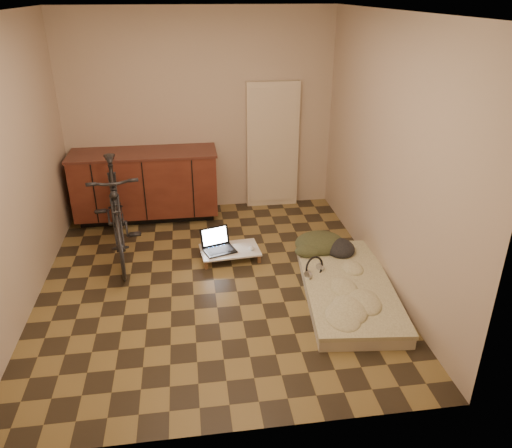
{
  "coord_description": "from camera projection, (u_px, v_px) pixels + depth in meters",
  "views": [
    {
      "loc": [
        -0.2,
        -4.49,
        2.78
      ],
      "look_at": [
        0.47,
        0.15,
        0.55
      ],
      "focal_mm": 35.0,
      "sensor_mm": 36.0,
      "label": 1
    }
  ],
  "objects": [
    {
      "name": "bicycle",
      "position": [
        115.0,
        205.0,
        5.51
      ],
      "size": [
        0.82,
        1.92,
        1.2
      ],
      "primitive_type": "imported",
      "rotation": [
        0.0,
        0.0,
        0.15
      ],
      "color": "black",
      "rests_on": "ground"
    },
    {
      "name": "appliance_panel",
      "position": [
        272.0,
        146.0,
        6.73
      ],
      "size": [
        0.7,
        0.1,
        1.7
      ],
      "primitive_type": "cube",
      "color": "beige",
      "rests_on": "ground"
    },
    {
      "name": "laptop",
      "position": [
        218.0,
        245.0,
        5.6
      ],
      "size": [
        0.41,
        0.39,
        0.23
      ],
      "rotation": [
        0.0,
        0.0,
        0.3
      ],
      "color": "black",
      "rests_on": "lap_desk"
    },
    {
      "name": "mouse",
      "position": [
        251.0,
        248.0,
        5.61
      ],
      "size": [
        0.08,
        0.11,
        0.04
      ],
      "primitive_type": "ellipsoid",
      "rotation": [
        0.0,
        0.0,
        0.16
      ],
      "color": "silver",
      "rests_on": "lap_desk"
    },
    {
      "name": "room_shell",
      "position": [
        209.0,
        162.0,
        4.68
      ],
      "size": [
        3.5,
        4.0,
        2.6
      ],
      "color": "brown",
      "rests_on": "ground"
    },
    {
      "name": "cabinets",
      "position": [
        146.0,
        185.0,
        6.46
      ],
      "size": [
        1.84,
        0.62,
        0.91
      ],
      "color": "black",
      "rests_on": "ground"
    },
    {
      "name": "futon",
      "position": [
        347.0,
        288.0,
        4.96
      ],
      "size": [
        1.02,
        1.83,
        0.15
      ],
      "rotation": [
        0.0,
        0.0,
        -0.11
      ],
      "color": "beige",
      "rests_on": "ground"
    },
    {
      "name": "clothing_pile",
      "position": [
        325.0,
        239.0,
        5.51
      ],
      "size": [
        0.63,
        0.55,
        0.23
      ],
      "primitive_type": null,
      "rotation": [
        0.0,
        0.0,
        -0.11
      ],
      "color": "#353A22",
      "rests_on": "futon"
    },
    {
      "name": "lap_desk",
      "position": [
        230.0,
        250.0,
        5.63
      ],
      "size": [
        0.69,
        0.48,
        0.11
      ],
      "rotation": [
        0.0,
        0.0,
        0.09
      ],
      "color": "brown",
      "rests_on": "ground"
    },
    {
      "name": "headphones",
      "position": [
        314.0,
        266.0,
        5.03
      ],
      "size": [
        0.34,
        0.33,
        0.17
      ],
      "primitive_type": null,
      "rotation": [
        0.0,
        0.0,
        0.5
      ],
      "color": "black",
      "rests_on": "futon"
    }
  ]
}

